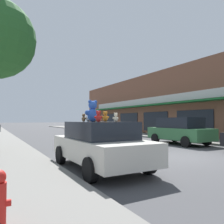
{
  "coord_description": "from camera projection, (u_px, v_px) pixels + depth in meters",
  "views": [
    {
      "loc": [
        -6.92,
        -6.7,
        1.55
      ],
      "look_at": [
        -1.85,
        2.41,
        1.93
      ],
      "focal_mm": 35.0,
      "sensor_mm": 36.0,
      "label": 1
    }
  ],
  "objects": [
    {
      "name": "teddy_bear_cream",
      "position": [
        116.0,
        118.0,
        6.18
      ],
      "size": [
        0.2,
        0.12,
        0.27
      ],
      "rotation": [
        0.0,
        0.0,
        3.21
      ],
      "color": "beige",
      "rests_on": "plush_art_car"
    },
    {
      "name": "teddy_bear_brown",
      "position": [
        84.0,
        118.0,
        7.52
      ],
      "size": [
        0.16,
        0.21,
        0.28
      ],
      "rotation": [
        0.0,
        0.0,
        1.99
      ],
      "color": "olive",
      "rests_on": "plush_art_car"
    },
    {
      "name": "teddy_bear_giant",
      "position": [
        93.0,
        111.0,
        7.19
      ],
      "size": [
        0.52,
        0.32,
        0.72
      ],
      "rotation": [
        0.0,
        0.0,
        3.16
      ],
      "color": "blue",
      "rests_on": "plush_art_car"
    },
    {
      "name": "teddy_bear_yellow",
      "position": [
        94.0,
        117.0,
        7.41
      ],
      "size": [
        0.26,
        0.18,
        0.34
      ],
      "rotation": [
        0.0,
        0.0,
        2.82
      ],
      "color": "yellow",
      "rests_on": "plush_art_car"
    },
    {
      "name": "teddy_bear_black",
      "position": [
        94.0,
        117.0,
        7.65
      ],
      "size": [
        0.21,
        0.23,
        0.32
      ],
      "rotation": [
        0.0,
        0.0,
        4.02
      ],
      "color": "black",
      "rests_on": "plush_art_car"
    },
    {
      "name": "teddy_bear_orange",
      "position": [
        105.0,
        117.0,
        8.15
      ],
      "size": [
        0.29,
        0.21,
        0.39
      ],
      "rotation": [
        0.0,
        0.0,
        2.78
      ],
      "color": "orange",
      "rests_on": "plush_art_car"
    },
    {
      "name": "ground_plane",
      "position": [
        178.0,
        157.0,
        9.16
      ],
      "size": [
        260.0,
        260.0,
        0.0
      ],
      "primitive_type": "plane",
      "color": "#424244"
    },
    {
      "name": "teddy_bear_red",
      "position": [
        98.0,
        116.0,
        6.26
      ],
      "size": [
        0.25,
        0.16,
        0.33
      ],
      "rotation": [
        0.0,
        0.0,
        2.98
      ],
      "color": "red",
      "rests_on": "plush_art_car"
    },
    {
      "name": "storefront_row",
      "position": [
        221.0,
        104.0,
        24.45
      ],
      "size": [
        15.95,
        40.17,
        6.67
      ],
      "color": "brown",
      "rests_on": "ground_plane"
    },
    {
      "name": "parked_car_far_center",
      "position": [
        180.0,
        130.0,
        13.96
      ],
      "size": [
        1.99,
        4.22,
        1.7
      ],
      "color": "#336B3D",
      "rests_on": "ground_plane"
    },
    {
      "name": "plush_art_car",
      "position": [
        100.0,
        144.0,
        6.98
      ],
      "size": [
        2.02,
        4.22,
        1.49
      ],
      "rotation": [
        0.0,
        0.0,
        -0.0
      ],
      "color": "beige",
      "rests_on": "ground_plane"
    },
    {
      "name": "sidewalk_near",
      "position": [
        2.0,
        175.0,
        5.94
      ],
      "size": [
        3.27,
        90.0,
        0.13
      ],
      "color": "slate",
      "rests_on": "ground_plane"
    },
    {
      "name": "teddy_bear_white",
      "position": [
        88.0,
        117.0,
        7.52
      ],
      "size": [
        0.22,
        0.27,
        0.37
      ],
      "rotation": [
        0.0,
        0.0,
        4.23
      ],
      "color": "white",
      "rests_on": "plush_art_car"
    }
  ]
}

